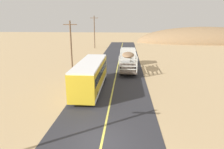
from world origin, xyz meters
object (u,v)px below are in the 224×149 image
(bus, at_px, (91,75))
(power_pole_mid, at_px, (71,43))
(power_pole_far, at_px, (94,31))
(livestock_truck, at_px, (128,57))

(bus, height_order, power_pole_mid, power_pole_mid)
(power_pole_mid, bearing_deg, power_pole_far, 90.00)
(power_pole_mid, height_order, power_pole_far, power_pole_far)
(power_pole_far, bearing_deg, livestock_truck, -68.01)
(bus, distance_m, power_pole_far, 34.63)
(livestock_truck, distance_m, power_pole_mid, 9.56)
(livestock_truck, relative_size, power_pole_mid, 1.28)
(livestock_truck, height_order, bus, bus)
(livestock_truck, xyz_separation_m, power_pole_mid, (-9.27, -0.55, 2.28))
(livestock_truck, relative_size, power_pole_far, 1.10)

